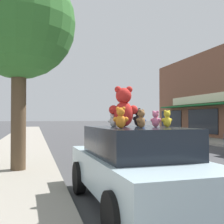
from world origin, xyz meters
TOP-DOWN VIEW (x-y plane):
  - plush_art_car at (-3.71, 0.40)m, footprint 2.03×4.25m
  - teddy_bear_giant at (-3.85, 0.77)m, footprint 0.62×0.40m
  - teddy_bear_orange at (-4.16, -0.04)m, footprint 0.28×0.20m
  - teddy_bear_pink at (-3.31, 0.41)m, footprint 0.21×0.23m
  - teddy_bear_white at (-4.05, 0.86)m, footprint 0.20×0.12m
  - teddy_bear_brown at (-3.77, -0.00)m, footprint 0.24×0.22m
  - teddy_bear_blue at (-3.20, 1.42)m, footprint 0.19×0.21m
  - teddy_bear_cream at (-3.88, 1.29)m, footprint 0.24×0.26m
  - teddy_bear_black at (-3.49, 0.91)m, footprint 0.28×0.25m
  - teddy_bear_yellow at (-3.13, 0.29)m, footprint 0.25×0.16m
  - street_tree at (-6.05, 4.30)m, footprint 3.42×3.42m

SIDE VIEW (x-z plane):
  - plush_art_car at x=-3.71m, z-range 0.05..1.58m
  - teddy_bear_white at x=-4.05m, z-range 1.52..1.79m
  - teddy_bear_blue at x=-3.20m, z-range 1.52..1.81m
  - teddy_bear_pink at x=-3.31m, z-range 1.52..1.84m
  - teddy_bear_yellow at x=-3.13m, z-range 1.52..1.85m
  - teddy_bear_brown at x=-3.77m, z-range 1.52..1.85m
  - teddy_bear_cream at x=-3.88m, z-range 1.52..1.88m
  - teddy_bear_orange at x=-4.16m, z-range 1.52..1.89m
  - teddy_bear_black at x=-3.49m, z-range 1.52..1.91m
  - teddy_bear_giant at x=-3.85m, z-range 1.51..2.33m
  - street_tree at x=-6.05m, z-range 1.47..7.65m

